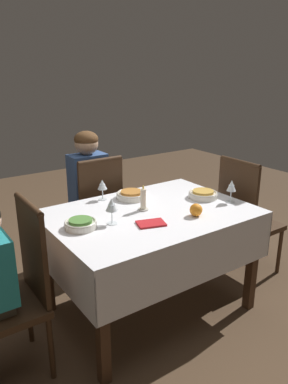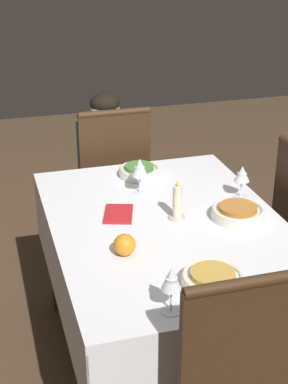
{
  "view_description": "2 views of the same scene",
  "coord_description": "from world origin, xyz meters",
  "px_view_note": "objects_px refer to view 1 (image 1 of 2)",
  "views": [
    {
      "loc": [
        -1.35,
        -1.87,
        1.66
      ],
      "look_at": [
        -0.02,
        0.05,
        0.88
      ],
      "focal_mm": 35.0,
      "sensor_mm": 36.0,
      "label": 1
    },
    {
      "loc": [
        2.01,
        -0.68,
        1.87
      ],
      "look_at": [
        -0.01,
        -0.1,
        0.9
      ],
      "focal_mm": 55.0,
      "sensor_mm": 36.0,
      "label": 2
    }
  ],
  "objects_px": {
    "bowl_west": "(81,224)",
    "bowl_east": "(203,194)",
    "dining_table": "(150,226)",
    "wine_glass_west": "(112,205)",
    "person_adult_denim": "(86,190)",
    "chair_north": "(96,211)",
    "chair_west": "(16,287)",
    "napkin_red_folded": "(151,223)",
    "candle_centerpiece": "(143,201)",
    "orange_fruit": "(196,210)",
    "chair_east": "(245,215)",
    "bowl_north": "(131,195)",
    "wine_glass_east": "(231,186)",
    "wine_glass_north": "(102,185)"
  },
  "relations": [
    {
      "from": "wine_glass_east",
      "to": "candle_centerpiece",
      "type": "height_order",
      "value": "candle_centerpiece"
    },
    {
      "from": "wine_glass_north",
      "to": "napkin_red_folded",
      "type": "bearing_deg",
      "value": -87.74
    },
    {
      "from": "bowl_west",
      "to": "bowl_east",
      "type": "height_order",
      "value": "same"
    },
    {
      "from": "bowl_north",
      "to": "bowl_west",
      "type": "distance_m",
      "value": 0.6
    },
    {
      "from": "chair_west",
      "to": "wine_glass_north",
      "type": "bearing_deg",
      "value": 118.22
    },
    {
      "from": "bowl_east",
      "to": "napkin_red_folded",
      "type": "bearing_deg",
      "value": -163.81
    },
    {
      "from": "wine_glass_north",
      "to": "wine_glass_east",
      "type": "bearing_deg",
      "value": -38.36
    },
    {
      "from": "bowl_west",
      "to": "bowl_east",
      "type": "bearing_deg",
      "value": -1.25
    },
    {
      "from": "chair_west",
      "to": "napkin_red_folded",
      "type": "relative_size",
      "value": 5.13
    },
    {
      "from": "dining_table",
      "to": "wine_glass_west",
      "type": "relative_size",
      "value": 8.03
    },
    {
      "from": "chair_east",
      "to": "person_adult_denim",
      "type": "xyz_separation_m",
      "value": [
        -0.95,
        0.92,
        0.14
      ]
    },
    {
      "from": "chair_east",
      "to": "bowl_north",
      "type": "xyz_separation_m",
      "value": [
        -0.87,
        0.33,
        0.25
      ]
    },
    {
      "from": "chair_west",
      "to": "bowl_west",
      "type": "relative_size",
      "value": 5.17
    },
    {
      "from": "chair_north",
      "to": "orange_fruit",
      "type": "relative_size",
      "value": 12.14
    },
    {
      "from": "chair_west",
      "to": "chair_north",
      "type": "bearing_deg",
      "value": 130.3
    },
    {
      "from": "person_adult_denim",
      "to": "chair_north",
      "type": "bearing_deg",
      "value": 90.0
    },
    {
      "from": "bowl_west",
      "to": "orange_fruit",
      "type": "height_order",
      "value": "orange_fruit"
    },
    {
      "from": "wine_glass_north",
      "to": "napkin_red_folded",
      "type": "distance_m",
      "value": 0.57
    },
    {
      "from": "dining_table",
      "to": "bowl_east",
      "type": "height_order",
      "value": "bowl_east"
    },
    {
      "from": "chair_north",
      "to": "bowl_east",
      "type": "relative_size",
      "value": 4.73
    },
    {
      "from": "person_adult_denim",
      "to": "orange_fruit",
      "type": "relative_size",
      "value": 14.31
    },
    {
      "from": "chair_north",
      "to": "orange_fruit",
      "type": "bearing_deg",
      "value": 103.57
    },
    {
      "from": "dining_table",
      "to": "chair_north",
      "type": "height_order",
      "value": "chair_north"
    },
    {
      "from": "chair_west",
      "to": "bowl_east",
      "type": "height_order",
      "value": "chair_west"
    },
    {
      "from": "bowl_north",
      "to": "orange_fruit",
      "type": "distance_m",
      "value": 0.54
    },
    {
      "from": "dining_table",
      "to": "wine_glass_west",
      "type": "height_order",
      "value": "wine_glass_west"
    },
    {
      "from": "orange_fruit",
      "to": "chair_east",
      "type": "bearing_deg",
      "value": 14.92
    },
    {
      "from": "person_adult_denim",
      "to": "bowl_north",
      "type": "bearing_deg",
      "value": 97.24
    },
    {
      "from": "dining_table",
      "to": "napkin_red_folded",
      "type": "xyz_separation_m",
      "value": [
        -0.12,
        -0.18,
        0.11
      ]
    },
    {
      "from": "bowl_north",
      "to": "bowl_east",
      "type": "xyz_separation_m",
      "value": [
        0.43,
        -0.29,
        0.0
      ]
    },
    {
      "from": "person_adult_denim",
      "to": "candle_centerpiece",
      "type": "xyz_separation_m",
      "value": [
        0.01,
        -0.83,
        0.15
      ]
    },
    {
      "from": "dining_table",
      "to": "orange_fruit",
      "type": "height_order",
      "value": "orange_fruit"
    },
    {
      "from": "person_adult_denim",
      "to": "wine_glass_east",
      "type": "relative_size",
      "value": 7.21
    },
    {
      "from": "chair_north",
      "to": "bowl_east",
      "type": "bearing_deg",
      "value": 125.2
    },
    {
      "from": "wine_glass_north",
      "to": "bowl_west",
      "type": "bearing_deg",
      "value": -133.6
    },
    {
      "from": "candle_centerpiece",
      "to": "bowl_west",
      "type": "bearing_deg",
      "value": -176.43
    },
    {
      "from": "candle_centerpiece",
      "to": "napkin_red_folded",
      "type": "relative_size",
      "value": 0.89
    },
    {
      "from": "wine_glass_north",
      "to": "wine_glass_west",
      "type": "distance_m",
      "value": 0.45
    },
    {
      "from": "dining_table",
      "to": "candle_centerpiece",
      "type": "bearing_deg",
      "value": 115.32
    },
    {
      "from": "person_adult_denim",
      "to": "wine_glass_east",
      "type": "bearing_deg",
      "value": 119.79
    },
    {
      "from": "chair_west",
      "to": "candle_centerpiece",
      "type": "xyz_separation_m",
      "value": [
        0.89,
        0.07,
        0.29
      ]
    },
    {
      "from": "bowl_west",
      "to": "wine_glass_west",
      "type": "height_order",
      "value": "wine_glass_west"
    },
    {
      "from": "orange_fruit",
      "to": "bowl_east",
      "type": "bearing_deg",
      "value": 39.0
    },
    {
      "from": "bowl_north",
      "to": "wine_glass_west",
      "type": "relative_size",
      "value": 1.33
    },
    {
      "from": "wine_glass_east",
      "to": "dining_table",
      "type": "bearing_deg",
      "value": 162.7
    },
    {
      "from": "wine_glass_west",
      "to": "wine_glass_east",
      "type": "xyz_separation_m",
      "value": [
        0.88,
        -0.15,
        -0.0
      ]
    },
    {
      "from": "bowl_north",
      "to": "wine_glass_east",
      "type": "relative_size",
      "value": 1.34
    },
    {
      "from": "chair_east",
      "to": "napkin_red_folded",
      "type": "relative_size",
      "value": 5.13
    },
    {
      "from": "dining_table",
      "to": "wine_glass_west",
      "type": "bearing_deg",
      "value": -174.14
    },
    {
      "from": "wine_glass_west",
      "to": "candle_centerpiece",
      "type": "height_order",
      "value": "candle_centerpiece"
    }
  ]
}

